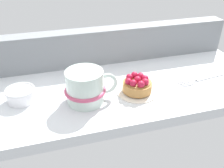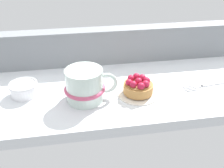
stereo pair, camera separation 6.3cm
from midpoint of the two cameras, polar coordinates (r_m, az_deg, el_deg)
name	(u,v)px [view 1 (the left image)]	position (r cm, az deg, el deg)	size (l,w,h in cm)	color
ground_plane	(116,88)	(71.24, -1.50, -1.06)	(87.43, 36.42, 2.92)	silver
window_rail_back	(103,46)	(81.41, -4.35, 8.83)	(85.68, 5.51, 11.34)	gray
dessert_plate	(137,91)	(66.63, 3.09, -1.79)	(11.03, 11.03, 0.72)	silver
raspberry_tart	(137,84)	(65.44, 3.15, -0.15)	(7.85, 7.85, 4.27)	#B77F42
coffee_mug	(86,87)	(61.91, -9.01, -0.79)	(13.70, 10.51, 8.58)	silver
dessert_fork	(202,79)	(76.02, 18.05, 1.04)	(16.21, 3.66, 0.60)	silver
sugar_bowl	(21,94)	(67.84, -22.96, -2.31)	(7.48, 7.48, 3.52)	white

